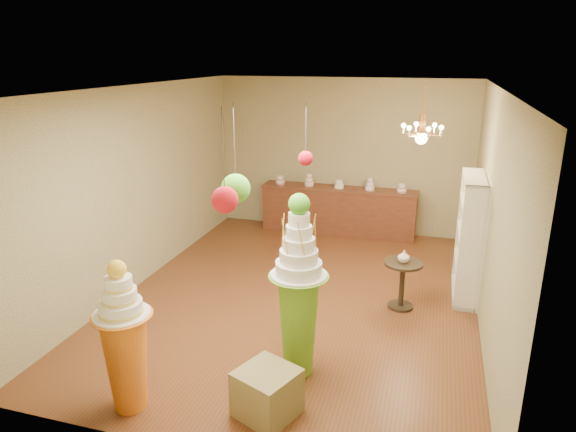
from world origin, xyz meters
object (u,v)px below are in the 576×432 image
(pedestal_green, at_px, (298,302))
(round_table, at_px, (402,278))
(sideboard, at_px, (338,210))
(pedestal_orange, at_px, (125,349))

(pedestal_green, distance_m, round_table, 2.16)
(pedestal_green, xyz_separation_m, sideboard, (-0.48, 4.75, -0.38))
(pedestal_orange, xyz_separation_m, round_table, (2.45, 2.94, -0.22))
(pedestal_green, height_order, sideboard, pedestal_green)
(round_table, bearing_deg, sideboard, 116.96)
(sideboard, height_order, round_table, sideboard)
(sideboard, bearing_deg, pedestal_orange, -99.67)
(pedestal_orange, bearing_deg, sideboard, 80.33)
(pedestal_orange, bearing_deg, round_table, 50.17)
(pedestal_orange, relative_size, sideboard, 0.53)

